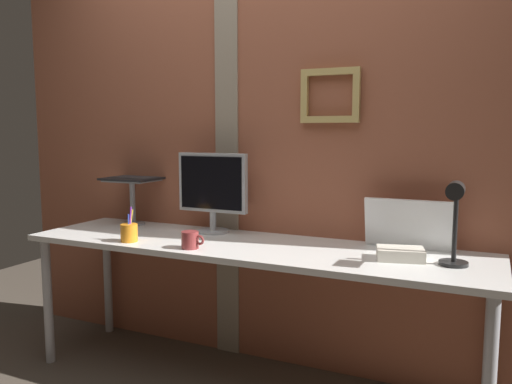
{
  "coord_description": "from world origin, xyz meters",
  "views": [
    {
      "loc": [
        1.12,
        -2.16,
        1.3
      ],
      "look_at": [
        0.04,
        0.18,
        0.98
      ],
      "focal_mm": 35.66,
      "sensor_mm": 36.0,
      "label": 1
    }
  ],
  "objects_px": {
    "monitor": "(213,187)",
    "laptop": "(138,170)",
    "coffee_mug": "(190,240)",
    "pen_cup": "(129,232)",
    "whiteboard_panel": "(409,225)",
    "desk_lamp": "(455,215)"
  },
  "relations": [
    {
      "from": "laptop",
      "to": "desk_lamp",
      "type": "height_order",
      "value": "laptop"
    },
    {
      "from": "monitor",
      "to": "coffee_mug",
      "type": "bearing_deg",
      "value": -75.97
    },
    {
      "from": "monitor",
      "to": "laptop",
      "type": "height_order",
      "value": "laptop"
    },
    {
      "from": "monitor",
      "to": "whiteboard_panel",
      "type": "height_order",
      "value": "monitor"
    },
    {
      "from": "desk_lamp",
      "to": "whiteboard_panel",
      "type": "bearing_deg",
      "value": 128.68
    },
    {
      "from": "laptop",
      "to": "pen_cup",
      "type": "relative_size",
      "value": 1.78
    },
    {
      "from": "monitor",
      "to": "desk_lamp",
      "type": "relative_size",
      "value": 1.22
    },
    {
      "from": "desk_lamp",
      "to": "monitor",
      "type": "bearing_deg",
      "value": 169.4
    },
    {
      "from": "whiteboard_panel",
      "to": "desk_lamp",
      "type": "distance_m",
      "value": 0.36
    },
    {
      "from": "pen_cup",
      "to": "coffee_mug",
      "type": "distance_m",
      "value": 0.37
    },
    {
      "from": "desk_lamp",
      "to": "coffee_mug",
      "type": "height_order",
      "value": "desk_lamp"
    },
    {
      "from": "monitor",
      "to": "laptop",
      "type": "distance_m",
      "value": 0.56
    },
    {
      "from": "monitor",
      "to": "coffee_mug",
      "type": "height_order",
      "value": "monitor"
    },
    {
      "from": "laptop",
      "to": "whiteboard_panel",
      "type": "distance_m",
      "value": 1.61
    },
    {
      "from": "laptop",
      "to": "desk_lamp",
      "type": "xyz_separation_m",
      "value": [
        1.81,
        -0.3,
        -0.1
      ]
    },
    {
      "from": "whiteboard_panel",
      "to": "coffee_mug",
      "type": "xyz_separation_m",
      "value": [
        -0.95,
        -0.42,
        -0.08
      ]
    },
    {
      "from": "laptop",
      "to": "monitor",
      "type": "bearing_deg",
      "value": -6.36
    },
    {
      "from": "pen_cup",
      "to": "coffee_mug",
      "type": "bearing_deg",
      "value": -0.1
    },
    {
      "from": "pen_cup",
      "to": "coffee_mug",
      "type": "xyz_separation_m",
      "value": [
        0.37,
        -0.0,
        -0.01
      ]
    },
    {
      "from": "pen_cup",
      "to": "coffee_mug",
      "type": "height_order",
      "value": "pen_cup"
    },
    {
      "from": "laptop",
      "to": "desk_lamp",
      "type": "relative_size",
      "value": 0.87
    },
    {
      "from": "monitor",
      "to": "pen_cup",
      "type": "distance_m",
      "value": 0.51
    }
  ]
}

